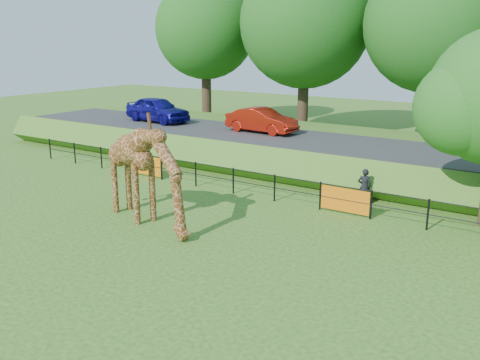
{
  "coord_description": "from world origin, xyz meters",
  "views": [
    {
      "loc": [
        10.24,
        -9.82,
        6.34
      ],
      "look_at": [
        1.2,
        3.72,
        2.0
      ],
      "focal_mm": 40.0,
      "sensor_mm": 36.0,
      "label": 1
    }
  ],
  "objects_px": {
    "giraffe": "(146,175)",
    "car_blue": "(157,109)",
    "car_red": "(262,120)",
    "visitor": "(364,187)"
  },
  "relations": [
    {
      "from": "car_blue",
      "to": "visitor",
      "type": "height_order",
      "value": "car_blue"
    },
    {
      "from": "giraffe",
      "to": "visitor",
      "type": "xyz_separation_m",
      "value": [
        5.52,
        6.34,
        -1.03
      ]
    },
    {
      "from": "giraffe",
      "to": "car_blue",
      "type": "distance_m",
      "value": 14.48
    },
    {
      "from": "car_blue",
      "to": "car_red",
      "type": "height_order",
      "value": "car_blue"
    },
    {
      "from": "giraffe",
      "to": "visitor",
      "type": "bearing_deg",
      "value": 65.81
    },
    {
      "from": "giraffe",
      "to": "car_red",
      "type": "bearing_deg",
      "value": 117.99
    },
    {
      "from": "car_red",
      "to": "visitor",
      "type": "height_order",
      "value": "car_red"
    },
    {
      "from": "giraffe",
      "to": "car_blue",
      "type": "bearing_deg",
      "value": 147.49
    },
    {
      "from": "giraffe",
      "to": "car_blue",
      "type": "xyz_separation_m",
      "value": [
        -9.43,
        10.99,
        0.41
      ]
    },
    {
      "from": "car_blue",
      "to": "car_red",
      "type": "xyz_separation_m",
      "value": [
        7.21,
        0.27,
        -0.09
      ]
    }
  ]
}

